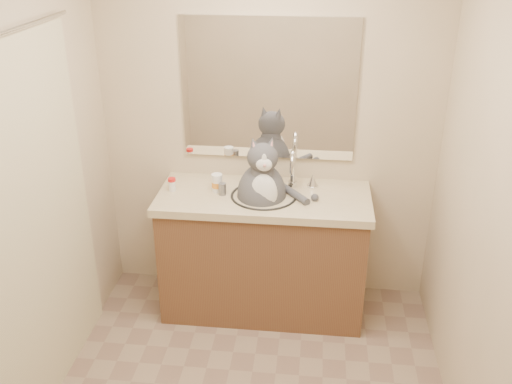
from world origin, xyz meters
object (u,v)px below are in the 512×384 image
pill_bottle_orange (217,183)px  grey_canister (222,189)px  pill_bottle_redcap (172,184)px  cat (262,191)px

pill_bottle_orange → grey_canister: bearing=-48.6°
pill_bottle_redcap → pill_bottle_orange: pill_bottle_orange is taller
cat → grey_canister: (-0.25, -0.00, 0.00)m
pill_bottle_redcap → grey_canister: (0.33, -0.02, -0.00)m
pill_bottle_redcap → grey_canister: 0.33m
pill_bottle_redcap → cat: bearing=-2.2°
pill_bottle_redcap → pill_bottle_orange: 0.29m
cat → grey_canister: size_ratio=7.99×
pill_bottle_redcap → grey_canister: size_ratio=1.11×
pill_bottle_redcap → grey_canister: pill_bottle_redcap is taller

